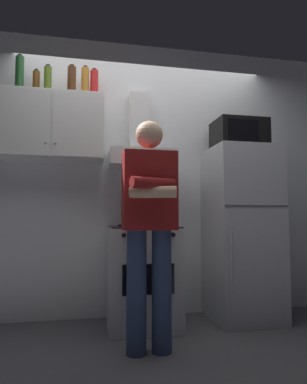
{
  "coord_description": "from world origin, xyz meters",
  "views": [
    {
      "loc": [
        -0.53,
        -2.7,
        0.93
      ],
      "look_at": [
        0.0,
        0.0,
        1.15
      ],
      "focal_mm": 31.29,
      "sensor_mm": 36.0,
      "label": 1
    }
  ],
  "objects_px": {
    "range_hood": "(141,148)",
    "bottle_wine_green": "(19,74)",
    "person_standing": "(149,223)",
    "bottle_olive_oil": "(48,80)",
    "stove_oven": "(142,275)",
    "bottle_liquor_amber": "(85,83)",
    "bottle_beer_brown": "(36,83)",
    "bottle_soda_red": "(94,85)",
    "upper_cabinet": "(53,128)",
    "refrigerator": "(242,232)",
    "bottle_rum_dark": "(72,81)",
    "cooking_pot": "(160,220)",
    "microwave": "(239,135)"
  },
  "relations": [
    {
      "from": "cooking_pot",
      "to": "bottle_olive_oil",
      "type": "xyz_separation_m",
      "value": [
        -0.98,
        0.22,
        1.26
      ]
    },
    {
      "from": "refrigerator",
      "to": "bottle_wine_green",
      "type": "relative_size",
      "value": 4.71
    },
    {
      "from": "person_standing",
      "to": "bottle_olive_oil",
      "type": "xyz_separation_m",
      "value": [
        -0.8,
        0.7,
        1.28
      ]
    },
    {
      "from": "microwave",
      "to": "bottle_olive_oil",
      "type": "height_order",
      "value": "bottle_olive_oil"
    },
    {
      "from": "upper_cabinet",
      "to": "bottle_wine_green",
      "type": "xyz_separation_m",
      "value": [
        -0.3,
        -0.03,
        0.46
      ]
    },
    {
      "from": "bottle_olive_oil",
      "to": "range_hood",
      "type": "bearing_deg",
      "value": 1.93
    },
    {
      "from": "range_hood",
      "to": "bottle_wine_green",
      "type": "distance_m",
      "value": 1.26
    },
    {
      "from": "range_hood",
      "to": "bottle_rum_dark",
      "type": "xyz_separation_m",
      "value": [
        -0.65,
        -0.01,
        0.59
      ]
    },
    {
      "from": "person_standing",
      "to": "bottle_rum_dark",
      "type": "relative_size",
      "value": 5.55
    },
    {
      "from": "bottle_wine_green",
      "to": "cooking_pot",
      "type": "bearing_deg",
      "value": -9.95
    },
    {
      "from": "range_hood",
      "to": "bottle_olive_oil",
      "type": "distance_m",
      "value": 1.03
    },
    {
      "from": "stove_oven",
      "to": "microwave",
      "type": "distance_m",
      "value": 1.62
    },
    {
      "from": "stove_oven",
      "to": "person_standing",
      "type": "xyz_separation_m",
      "value": [
        -0.05,
        -0.61,
        0.47
      ]
    },
    {
      "from": "stove_oven",
      "to": "bottle_wine_green",
      "type": "bearing_deg",
      "value": 175.0
    },
    {
      "from": "person_standing",
      "to": "bottle_olive_oil",
      "type": "relative_size",
      "value": 6.12
    },
    {
      "from": "person_standing",
      "to": "bottle_rum_dark",
      "type": "xyz_separation_m",
      "value": [
        -0.6,
        0.73,
        1.29
      ]
    },
    {
      "from": "bottle_beer_brown",
      "to": "bottle_soda_red",
      "type": "distance_m",
      "value": 0.52
    },
    {
      "from": "cooking_pot",
      "to": "bottle_soda_red",
      "type": "height_order",
      "value": "bottle_soda_red"
    },
    {
      "from": "bottle_beer_brown",
      "to": "bottle_olive_oil",
      "type": "bearing_deg",
      "value": -32.18
    },
    {
      "from": "bottle_wine_green",
      "to": "bottle_rum_dark",
      "type": "distance_m",
      "value": 0.45
    },
    {
      "from": "upper_cabinet",
      "to": "person_standing",
      "type": "distance_m",
      "value": 1.35
    },
    {
      "from": "upper_cabinet",
      "to": "person_standing",
      "type": "height_order",
      "value": "upper_cabinet"
    },
    {
      "from": "bottle_soda_red",
      "to": "bottle_olive_oil",
      "type": "bearing_deg",
      "value": -171.77
    },
    {
      "from": "bottle_rum_dark",
      "to": "bottle_soda_red",
      "type": "xyz_separation_m",
      "value": [
        0.21,
        0.04,
        -0.0
      ]
    },
    {
      "from": "refrigerator",
      "to": "bottle_soda_red",
      "type": "relative_size",
      "value": 5.44
    },
    {
      "from": "microwave",
      "to": "bottle_rum_dark",
      "type": "distance_m",
      "value": 1.66
    },
    {
      "from": "refrigerator",
      "to": "bottle_olive_oil",
      "type": "relative_size",
      "value": 5.97
    },
    {
      "from": "upper_cabinet",
      "to": "refrigerator",
      "type": "bearing_deg",
      "value": -4.07
    },
    {
      "from": "bottle_wine_green",
      "to": "bottle_liquor_amber",
      "type": "bearing_deg",
      "value": 4.81
    },
    {
      "from": "refrigerator",
      "to": "bottle_olive_oil",
      "type": "height_order",
      "value": "bottle_olive_oil"
    },
    {
      "from": "refrigerator",
      "to": "bottle_wine_green",
      "type": "xyz_separation_m",
      "value": [
        -2.05,
        0.1,
        1.41
      ]
    },
    {
      "from": "bottle_wine_green",
      "to": "upper_cabinet",
      "type": "bearing_deg",
      "value": 5.69
    },
    {
      "from": "upper_cabinet",
      "to": "bottle_soda_red",
      "type": "distance_m",
      "value": 0.57
    },
    {
      "from": "bottle_olive_oil",
      "to": "upper_cabinet",
      "type": "bearing_deg",
      "value": 26.83
    },
    {
      "from": "range_hood",
      "to": "microwave",
      "type": "relative_size",
      "value": 1.56
    },
    {
      "from": "person_standing",
      "to": "bottle_beer_brown",
      "type": "distance_m",
      "value": 1.74
    },
    {
      "from": "bottle_olive_oil",
      "to": "bottle_liquor_amber",
      "type": "xyz_separation_m",
      "value": [
        0.33,
        0.05,
        0.02
      ]
    },
    {
      "from": "refrigerator",
      "to": "bottle_rum_dark",
      "type": "xyz_separation_m",
      "value": [
        -1.6,
        0.12,
        1.39
      ]
    },
    {
      "from": "range_hood",
      "to": "bottle_wine_green",
      "type": "xyz_separation_m",
      "value": [
        -1.1,
        -0.03,
        0.62
      ]
    },
    {
      "from": "person_standing",
      "to": "bottle_wine_green",
      "type": "relative_size",
      "value": 4.83
    },
    {
      "from": "range_hood",
      "to": "cooking_pot",
      "type": "bearing_deg",
      "value": -62.12
    },
    {
      "from": "bottle_rum_dark",
      "to": "bottle_wine_green",
      "type": "bearing_deg",
      "value": -176.96
    },
    {
      "from": "microwave",
      "to": "upper_cabinet",
      "type": "bearing_deg",
      "value": 176.52
    },
    {
      "from": "person_standing",
      "to": "bottle_wine_green",
      "type": "distance_m",
      "value": 1.82
    },
    {
      "from": "stove_oven",
      "to": "bottle_liquor_amber",
      "type": "relative_size",
      "value": 2.84
    },
    {
      "from": "bottle_olive_oil",
      "to": "bottle_soda_red",
      "type": "xyz_separation_m",
      "value": [
        0.41,
        0.06,
        0.01
      ]
    },
    {
      "from": "stove_oven",
      "to": "bottle_liquor_amber",
      "type": "distance_m",
      "value": 1.85
    },
    {
      "from": "refrigerator",
      "to": "microwave",
      "type": "bearing_deg",
      "value": 90.9
    },
    {
      "from": "microwave",
      "to": "bottle_olive_oil",
      "type": "bearing_deg",
      "value": 177.5
    },
    {
      "from": "range_hood",
      "to": "bottle_soda_red",
      "type": "xyz_separation_m",
      "value": [
        -0.44,
        0.03,
        0.59
      ]
    }
  ]
}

